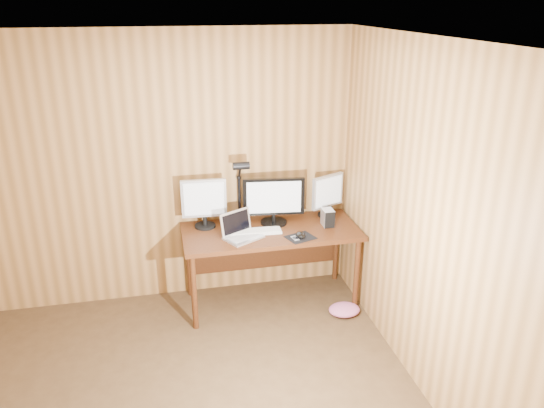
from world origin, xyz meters
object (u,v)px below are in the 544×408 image
object	(u,v)px
desk	(269,239)
monitor_right	(328,194)
hard_drive	(328,218)
desk_lamp	(240,182)
keyboard	(255,231)
speaker	(329,212)
laptop	(240,231)
phone	(295,238)
monitor_center	(274,200)
monitor_left	(204,202)
mouse	(301,235)

from	to	relation	value
desk	monitor_right	distance (m)	0.70
hard_drive	desk_lamp	distance (m)	0.87
monitor_right	desk_lamp	distance (m)	0.85
keyboard	desk_lamp	distance (m)	0.48
desk_lamp	speaker	bearing A→B (deg)	-24.82
laptop	phone	size ratio (longest dim) A/B	3.98
phone	desk_lamp	world-z (taller)	desk_lamp
monitor_center	keyboard	world-z (taller)	monitor_center
desk	hard_drive	size ratio (longest dim) A/B	10.22
monitor_left	phone	distance (m)	0.89
monitor_right	phone	size ratio (longest dim) A/B	4.16
phone	speaker	size ratio (longest dim) A/B	0.80
laptop	desk_lamp	distance (m)	0.48
desk	monitor_center	distance (m)	0.36
desk	laptop	world-z (taller)	laptop
laptop	hard_drive	bearing A→B (deg)	-23.64
desk	keyboard	bearing A→B (deg)	-145.87
keyboard	speaker	world-z (taller)	speaker
keyboard	mouse	distance (m)	0.42
hard_drive	monitor_center	bearing A→B (deg)	162.71
laptop	desk_lamp	world-z (taller)	desk_lamp
monitor_left	monitor_right	bearing A→B (deg)	3.68
desk	monitor_right	world-z (taller)	monitor_right
mouse	monitor_center	bearing A→B (deg)	101.36
desk_lamp	laptop	bearing A→B (deg)	-119.41
monitor_center	monitor_right	xyz separation A→B (m)	(0.54, 0.07, -0.01)
monitor_left	desk_lamp	size ratio (longest dim) A/B	0.71
keyboard	speaker	distance (m)	0.78
mouse	speaker	distance (m)	0.53
monitor_right	hard_drive	xyz separation A→B (m)	(-0.07, -0.23, -0.14)
monitor_left	laptop	size ratio (longest dim) A/B	1.17
keyboard	desk_lamp	bearing A→B (deg)	109.70
hard_drive	speaker	distance (m)	0.17
keyboard	monitor_center	bearing A→B (deg)	41.27
monitor_left	speaker	size ratio (longest dim) A/B	3.72
monitor_center	mouse	world-z (taller)	monitor_center
desk	mouse	world-z (taller)	mouse
hard_drive	phone	xyz separation A→B (m)	(-0.37, -0.22, -0.07)
laptop	phone	bearing A→B (deg)	-46.65
monitor_left	laptop	distance (m)	0.44
monitor_left	monitor_right	distance (m)	1.18
monitor_left	speaker	distance (m)	1.19
monitor_left	monitor_right	world-z (taller)	monitor_left
monitor_left	monitor_right	xyz separation A→B (m)	(1.18, 0.02, -0.03)
desk	monitor_left	size ratio (longest dim) A/B	3.49
speaker	phone	bearing A→B (deg)	-138.91
keyboard	mouse	size ratio (longest dim) A/B	4.08
monitor_right	mouse	world-z (taller)	monitor_right
monitor_center	monitor_left	world-z (taller)	monitor_left
monitor_center	monitor_left	bearing A→B (deg)	-177.95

